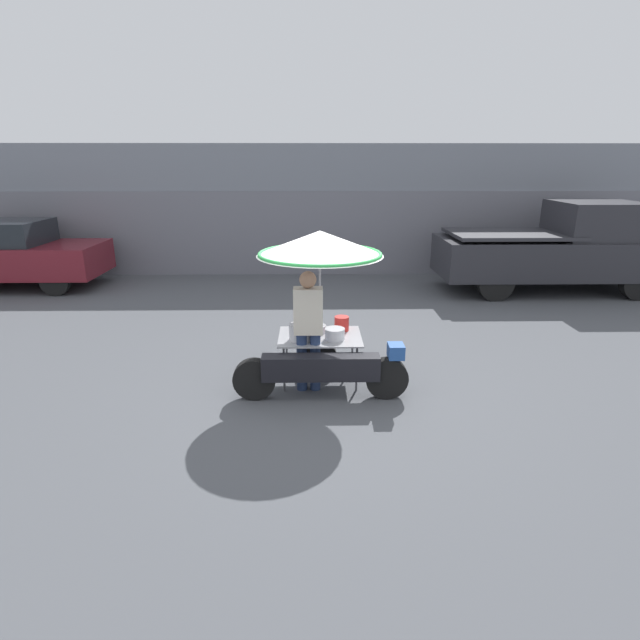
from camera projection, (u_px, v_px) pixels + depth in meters
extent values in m
plane|color=#4C4F54|center=(326.00, 388.00, 6.87)|extent=(36.00, 36.00, 0.00)
cube|color=gray|center=(318.00, 207.00, 14.07)|extent=(28.00, 2.00, 3.38)
cube|color=slate|center=(318.00, 234.00, 13.27)|extent=(23.80, 0.06, 2.20)
cylinder|color=black|center=(387.00, 378.00, 6.50)|extent=(0.55, 0.14, 0.55)
cylinder|color=black|center=(254.00, 379.00, 6.47)|extent=(0.55, 0.14, 0.55)
cube|color=black|center=(321.00, 367.00, 6.43)|extent=(1.52, 0.24, 0.32)
cube|color=#234C93|center=(396.00, 351.00, 6.38)|extent=(0.20, 0.24, 0.18)
cylinder|color=black|center=(320.00, 356.00, 7.29)|extent=(0.50, 0.14, 0.50)
cylinder|color=#515156|center=(357.00, 369.00, 6.68)|extent=(0.03, 0.03, 0.64)
cylinder|color=#515156|center=(352.00, 349.00, 7.38)|extent=(0.03, 0.03, 0.64)
cylinder|color=#515156|center=(284.00, 369.00, 6.66)|extent=(0.03, 0.03, 0.64)
cylinder|color=#515156|center=(287.00, 349.00, 7.36)|extent=(0.03, 0.03, 0.64)
cube|color=#9E9EA3|center=(320.00, 337.00, 6.92)|extent=(1.14, 0.86, 0.02)
cylinder|color=#B2B2B7|center=(320.00, 297.00, 6.74)|extent=(0.03, 0.03, 1.13)
cone|color=white|center=(320.00, 243.00, 6.52)|extent=(1.68, 1.68, 0.32)
torus|color=green|center=(320.00, 254.00, 6.56)|extent=(1.64, 1.64, 0.05)
cylinder|color=#B7B7BC|center=(301.00, 332.00, 6.73)|extent=(0.33, 0.33, 0.22)
cylinder|color=silver|center=(335.00, 334.00, 6.77)|extent=(0.27, 0.27, 0.15)
cylinder|color=#B7B7BC|center=(316.00, 329.00, 7.06)|extent=(0.29, 0.29, 0.10)
cylinder|color=red|center=(342.00, 324.00, 7.11)|extent=(0.21, 0.21, 0.21)
cylinder|color=navy|center=(302.00, 361.00, 6.70)|extent=(0.14, 0.14, 0.81)
cylinder|color=navy|center=(315.00, 361.00, 6.70)|extent=(0.14, 0.14, 0.81)
cube|color=beige|center=(308.00, 311.00, 6.48)|extent=(0.38, 0.22, 0.61)
sphere|color=#A87A5B|center=(308.00, 280.00, 6.35)|extent=(0.22, 0.22, 0.22)
cylinder|color=black|center=(55.00, 281.00, 11.40)|extent=(0.66, 0.20, 0.66)
cylinder|color=black|center=(84.00, 268.00, 12.85)|extent=(0.66, 0.20, 0.66)
cube|color=maroon|center=(15.00, 259.00, 11.99)|extent=(4.12, 1.79, 0.74)
cube|color=#1E2328|center=(1.00, 232.00, 11.79)|extent=(1.98, 1.57, 0.55)
cylinder|color=black|center=(639.00, 282.00, 11.03)|extent=(0.78, 0.24, 0.78)
cylinder|color=black|center=(600.00, 268.00, 12.52)|extent=(0.78, 0.24, 0.78)
cylinder|color=black|center=(496.00, 283.00, 10.97)|extent=(0.78, 0.24, 0.78)
cylinder|color=black|center=(473.00, 268.00, 12.47)|extent=(0.78, 0.24, 0.78)
cube|color=#28282D|center=(554.00, 257.00, 11.62)|extent=(5.32, 1.85, 0.87)
cube|color=#28282D|center=(596.00, 220.00, 11.37)|extent=(1.81, 1.70, 0.82)
cube|color=#2D2D33|center=(511.00, 234.00, 11.43)|extent=(2.77, 1.78, 0.08)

